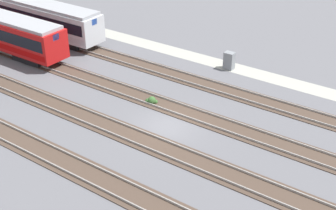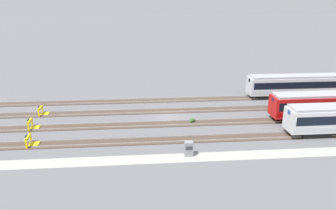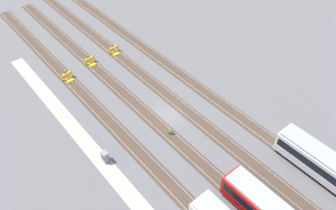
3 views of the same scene
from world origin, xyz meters
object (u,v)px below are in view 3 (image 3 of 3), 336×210
at_px(electrical_cabinet, 105,157).
at_px(weed_clump, 171,132).
at_px(bumper_stop_nearest_track, 68,77).
at_px(bumper_stop_near_inner_track, 90,61).
at_px(bumper_stop_middle_track, 114,51).

xyz_separation_m(electrical_cabinet, weed_clump, (1.82, 9.26, -0.56)).
height_order(bumper_stop_nearest_track, bumper_stop_near_inner_track, same).
xyz_separation_m(bumper_stop_near_inner_track, bumper_stop_middle_track, (-0.05, 4.91, 0.00)).
bearing_deg(bumper_stop_middle_track, bumper_stop_nearest_track, -82.12).
distance_m(bumper_stop_nearest_track, weed_clump, 20.12).
bearing_deg(electrical_cabinet, weed_clump, 78.86).
distance_m(electrical_cabinet, weed_clump, 9.45).
relative_size(bumper_stop_middle_track, electrical_cabinet, 1.25).
bearing_deg(bumper_stop_nearest_track, weed_clump, 15.25).
relative_size(bumper_stop_nearest_track, electrical_cabinet, 1.25).
distance_m(bumper_stop_middle_track, electrical_cabinet, 23.45).
relative_size(bumper_stop_nearest_track, bumper_stop_middle_track, 1.00).
distance_m(bumper_stop_nearest_track, bumper_stop_near_inner_track, 5.10).
relative_size(bumper_stop_near_inner_track, electrical_cabinet, 1.26).
height_order(bumper_stop_nearest_track, weed_clump, bumper_stop_nearest_track).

